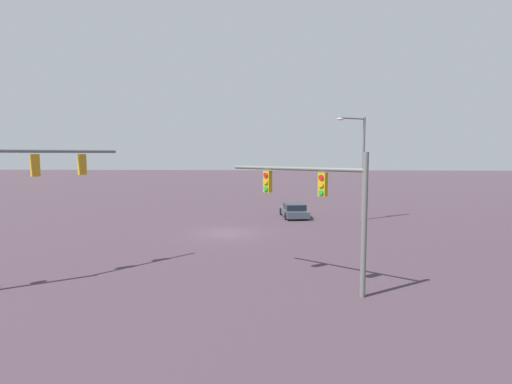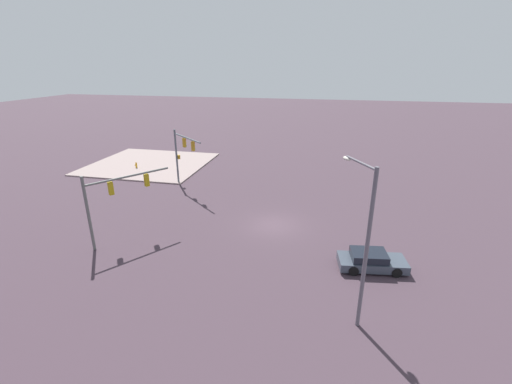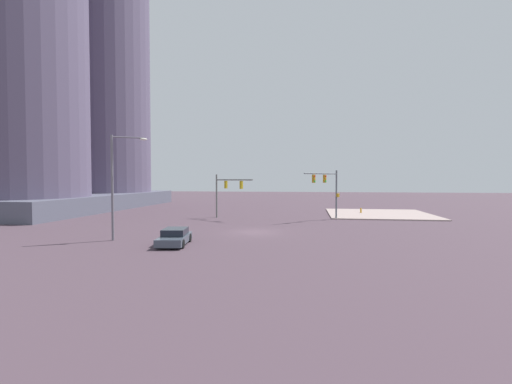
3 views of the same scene
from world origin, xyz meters
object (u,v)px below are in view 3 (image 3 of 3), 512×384
streetlamp_curved_arm (116,179)px  fire_hydrant_on_curb (361,210)px  traffic_signal_near_corner (226,188)px  traffic_signal_opposite_side (328,185)px  sedan_car_approaching (175,237)px

streetlamp_curved_arm → fire_hydrant_on_curb: size_ratio=11.91×
streetlamp_curved_arm → traffic_signal_near_corner: bearing=44.2°
traffic_signal_opposite_side → fire_hydrant_on_curb: bearing=-168.5°
traffic_signal_near_corner → traffic_signal_opposite_side: (0.05, -12.50, 0.40)m
streetlamp_curved_arm → sedan_car_approaching: bearing=-42.3°
streetlamp_curved_arm → sedan_car_approaching: 6.99m
streetlamp_curved_arm → fire_hydrant_on_curb: bearing=19.7°
traffic_signal_opposite_side → streetlamp_curved_arm: size_ratio=0.71×
sedan_car_approaching → fire_hydrant_on_curb: bearing=139.2°
traffic_signal_near_corner → streetlamp_curved_arm: bearing=-71.9°
sedan_car_approaching → fire_hydrant_on_curb: size_ratio=6.37×
traffic_signal_near_corner → traffic_signal_opposite_side: size_ratio=0.92×
traffic_signal_opposite_side → fire_hydrant_on_curb: (8.78, -5.08, -3.70)m
traffic_signal_near_corner → streetlamp_curved_arm: (-16.94, 5.11, 1.14)m
traffic_signal_near_corner → streetlamp_curved_arm: 17.73m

